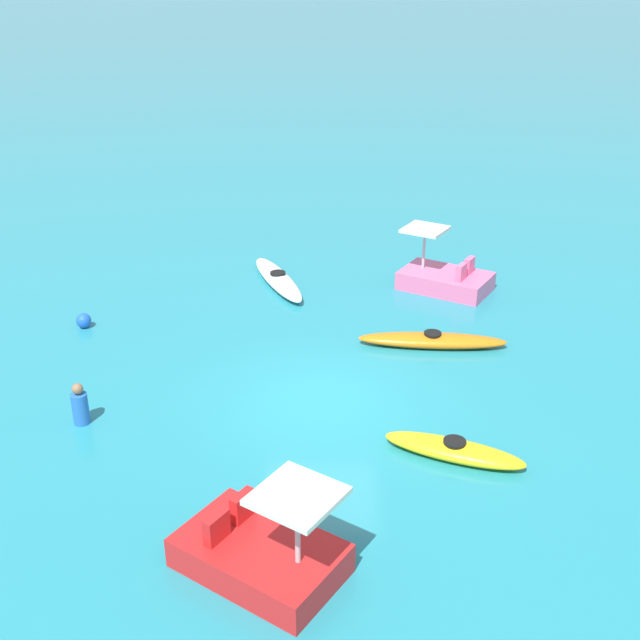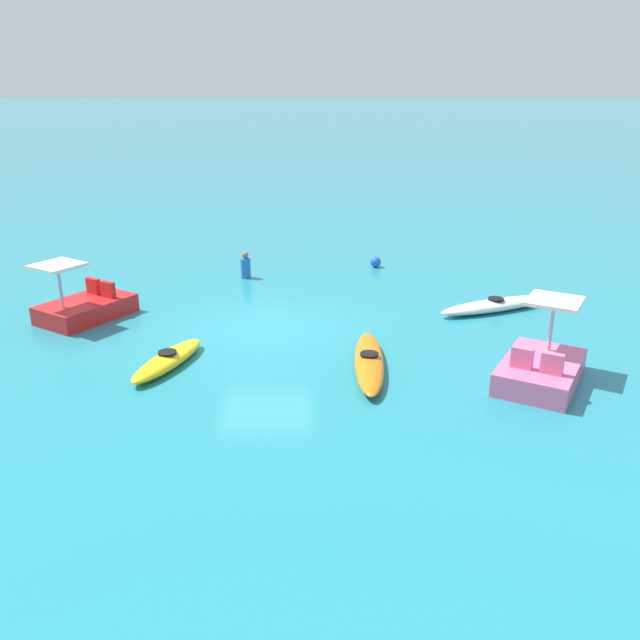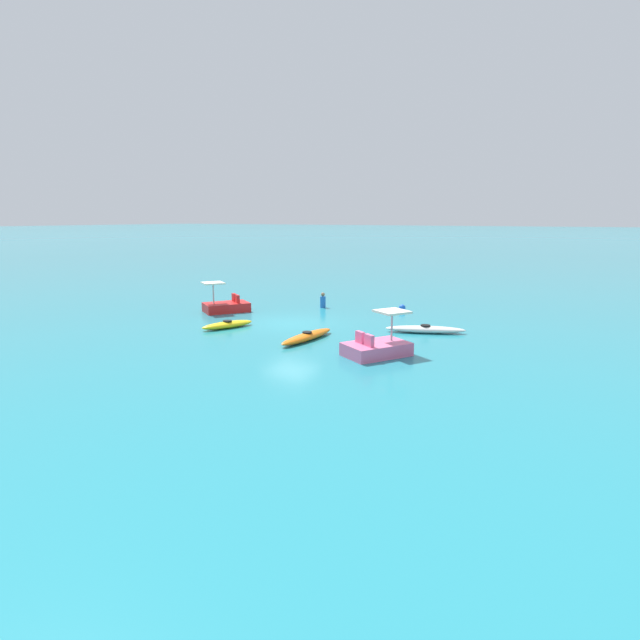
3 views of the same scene
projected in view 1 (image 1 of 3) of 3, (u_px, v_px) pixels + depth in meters
The scene contains 8 objects.
ground_plane at pixel (320, 401), 15.78m from camera, with size 600.00×600.00×0.00m, color teal.
kayak_orange at pixel (432, 340), 17.99m from camera, with size 0.87×3.54×0.37m.
kayak_yellow at pixel (454, 450), 13.87m from camera, with size 1.58×2.67×0.37m.
kayak_white at pixel (278, 279), 21.58m from camera, with size 3.59×1.95×0.37m.
pedal_boat_red at pixel (261, 551), 11.20m from camera, with size 2.58×2.83×1.68m.
pedal_boat_pink at pixel (445, 278), 21.18m from camera, with size 2.51×2.83×1.68m.
buoy_blue at pixel (84, 321), 18.95m from camera, with size 0.37×0.37×0.37m, color blue.
person_near_shore at pixel (80, 406), 14.85m from camera, with size 0.43×0.43×0.88m.
Camera 1 is at (13.63, 0.07, 8.12)m, focal length 42.68 mm.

